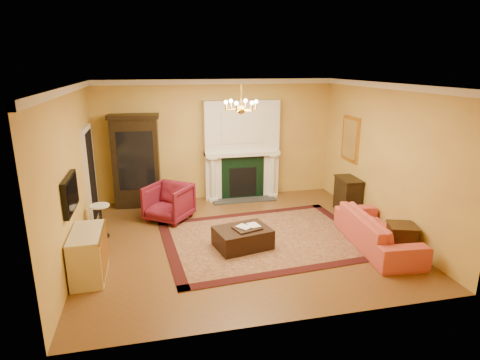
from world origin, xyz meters
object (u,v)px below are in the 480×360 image
object	(u,v)px
wingback_armchair	(169,201)
pedestal_table	(101,219)
commode	(89,254)
coral_sofa	(378,225)
console_table	(348,196)
end_table	(401,240)
leather_ottoman	(243,238)
china_cabinet	(136,163)

from	to	relation	value
wingback_armchair	pedestal_table	size ratio (longest dim) A/B	1.31
commode	coral_sofa	size ratio (longest dim) A/B	0.47
console_table	end_table	bearing A→B (deg)	-88.76
coral_sofa	commode	bearing A→B (deg)	94.47
wingback_armchair	coral_sofa	bearing A→B (deg)	5.84
wingback_armchair	leather_ottoman	bearing A→B (deg)	-17.12
coral_sofa	console_table	size ratio (longest dim) A/B	2.81
leather_ottoman	console_table	bearing A→B (deg)	13.30
commode	leather_ottoman	size ratio (longest dim) A/B	1.05
wingback_armchair	console_table	size ratio (longest dim) A/B	1.14
china_cabinet	leather_ottoman	distance (m)	3.58
china_cabinet	commode	distance (m)	3.50
coral_sofa	leather_ottoman	bearing A→B (deg)	83.24
wingback_armchair	leather_ottoman	size ratio (longest dim) A/B	0.90
china_cabinet	end_table	bearing A→B (deg)	-33.85
commode	leather_ottoman	world-z (taller)	commode
wingback_armchair	coral_sofa	world-z (taller)	wingback_armchair
china_cabinet	console_table	bearing A→B (deg)	-13.16
china_cabinet	commode	bearing A→B (deg)	-97.76
china_cabinet	commode	size ratio (longest dim) A/B	2.05
commode	coral_sofa	bearing A→B (deg)	-0.79
console_table	leather_ottoman	world-z (taller)	console_table
coral_sofa	leather_ottoman	xyz separation A→B (m)	(-2.50, 0.51, -0.23)
china_cabinet	leather_ottoman	xyz separation A→B (m)	(1.95, -2.88, -0.87)
coral_sofa	end_table	world-z (taller)	coral_sofa
commode	console_table	bearing A→B (deg)	17.95
end_table	console_table	size ratio (longest dim) A/B	0.67
pedestal_table	console_table	distance (m)	5.49
pedestal_table	end_table	distance (m)	5.76
wingback_armchair	commode	xyz separation A→B (m)	(-1.40, -2.22, -0.06)
wingback_armchair	coral_sofa	distance (m)	4.39
wingback_armchair	pedestal_table	bearing A→B (deg)	-117.83
pedestal_table	end_table	bearing A→B (deg)	-19.70
pedestal_table	leather_ottoman	size ratio (longest dim) A/B	0.69
console_table	coral_sofa	bearing A→B (deg)	-97.58
end_table	leather_ottoman	bearing A→B (deg)	162.91
wingback_armchair	end_table	size ratio (longest dim) A/B	1.70
wingback_armchair	commode	size ratio (longest dim) A/B	0.86
coral_sofa	end_table	bearing A→B (deg)	-136.08
commode	china_cabinet	bearing A→B (deg)	77.29
china_cabinet	coral_sofa	distance (m)	5.62
pedestal_table	commode	size ratio (longest dim) A/B	0.65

